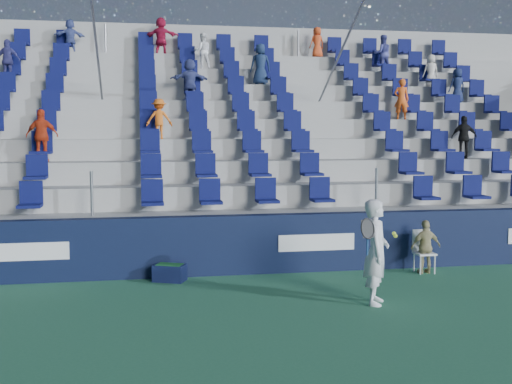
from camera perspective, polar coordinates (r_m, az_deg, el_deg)
ground at (r=10.19m, az=1.74°, el=-11.09°), size 70.00×70.00×0.00m
sponsor_wall at (r=13.06m, az=-1.13°, el=-4.68°), size 24.00×0.32×1.20m
grandstand at (r=17.92m, az=-3.76°, el=3.02°), size 24.00×8.17×6.63m
tennis_player at (r=10.94m, az=10.64°, el=-5.24°), size 0.72×0.76×1.77m
line_judge_chair at (r=13.67m, az=14.60°, el=-4.84°), size 0.39×0.40×0.87m
line_judge at (r=13.54m, az=14.85°, el=-4.73°), size 0.65×0.30×1.10m
ball_bin at (r=12.61m, az=-7.68°, el=-7.05°), size 0.69×0.59×0.33m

